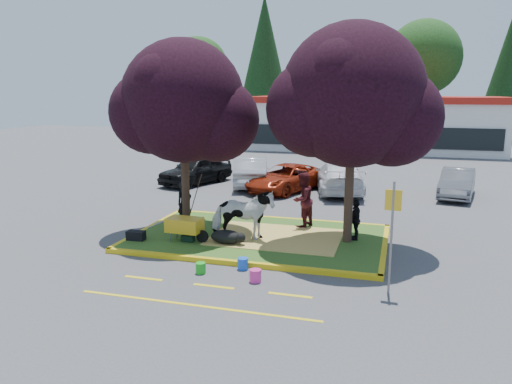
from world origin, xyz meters
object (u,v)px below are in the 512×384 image
(bucket_pink, at_px, (255,276))
(car_black, at_px, (196,170))
(calf, at_px, (226,237))
(bucket_blue, at_px, (243,264))
(cow, at_px, (243,215))
(handler, at_px, (184,204))
(car_silver, at_px, (251,172))
(bucket_green, at_px, (201,268))
(sign_post, at_px, (392,225))
(wheelbarrow, at_px, (185,225))

(bucket_pink, relative_size, car_black, 0.08)
(calf, height_order, bucket_blue, calf)
(bucket_pink, xyz_separation_m, car_black, (-6.99, 12.50, 0.59))
(cow, xyz_separation_m, car_black, (-5.71, 9.58, -0.24))
(handler, relative_size, car_silver, 0.34)
(bucket_pink, height_order, car_black, car_black)
(calf, relative_size, bucket_pink, 3.05)
(bucket_blue, bearing_deg, car_silver, 105.74)
(calf, distance_m, bucket_pink, 2.99)
(bucket_green, distance_m, car_black, 13.46)
(handler, relative_size, sign_post, 0.57)
(bucket_pink, distance_m, bucket_blue, 1.00)
(handler, xyz_separation_m, bucket_pink, (3.87, -4.14, -0.78))
(bucket_blue, bearing_deg, bucket_green, -148.58)
(cow, relative_size, bucket_pink, 5.95)
(bucket_pink, bearing_deg, bucket_green, 173.81)
(wheelbarrow, xyz_separation_m, bucket_blue, (2.46, -1.57, -0.51))
(car_silver, bearing_deg, car_black, -10.62)
(handler, distance_m, bucket_green, 4.62)
(sign_post, relative_size, bucket_blue, 8.62)
(handler, relative_size, car_black, 0.36)
(car_black, bearing_deg, sign_post, -29.00)
(wheelbarrow, bearing_deg, car_black, 113.83)
(calf, distance_m, car_black, 11.36)
(wheelbarrow, distance_m, bucket_green, 2.68)
(handler, relative_size, wheelbarrow, 0.79)
(bucket_green, relative_size, car_silver, 0.06)
(calf, height_order, wheelbarrow, wheelbarrow)
(wheelbarrow, xyz_separation_m, car_silver, (-0.90, 10.35, 0.09))
(handler, height_order, wheelbarrow, handler)
(cow, bearing_deg, sign_post, -139.08)
(calf, bearing_deg, handler, 130.71)
(sign_post, bearing_deg, calf, 159.98)
(cow, height_order, bucket_green, cow)
(bucket_green, relative_size, car_black, 0.07)
(car_black, height_order, car_silver, car_silver)
(handler, bearing_deg, wheelbarrow, -121.60)
(wheelbarrow, bearing_deg, sign_post, -15.82)
(cow, height_order, wheelbarrow, cow)
(bucket_pink, bearing_deg, wheelbarrow, 142.26)
(sign_post, relative_size, car_black, 0.63)
(bucket_green, relative_size, bucket_blue, 0.93)
(sign_post, bearing_deg, car_silver, 124.29)
(bucket_blue, bearing_deg, handler, 134.34)
(calf, bearing_deg, car_black, 106.02)
(sign_post, distance_m, bucket_green, 5.23)
(wheelbarrow, height_order, bucket_pink, wheelbarrow)
(bucket_pink, bearing_deg, sign_post, 3.79)
(handler, bearing_deg, car_silver, 34.51)
(handler, height_order, bucket_green, handler)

